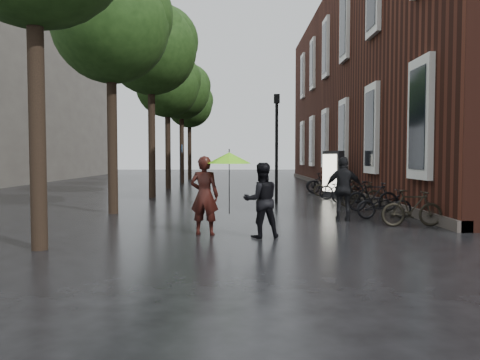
{
  "coord_description": "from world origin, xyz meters",
  "views": [
    {
      "loc": [
        -0.02,
        -8.37,
        1.88
      ],
      "look_at": [
        0.07,
        5.05,
        1.21
      ],
      "focal_mm": 35.0,
      "sensor_mm": 36.0,
      "label": 1
    }
  ],
  "objects_px": {
    "person_burgundy": "(204,195)",
    "ad_lightbox": "(333,174)",
    "pedestrian_walking": "(344,189)",
    "lamp_post": "(277,137)",
    "parked_bicycles": "(348,191)",
    "person_black": "(261,200)"
  },
  "relations": [
    {
      "from": "pedestrian_walking",
      "to": "ad_lightbox",
      "type": "distance_m",
      "value": 8.24
    },
    {
      "from": "person_burgundy",
      "to": "ad_lightbox",
      "type": "distance_m",
      "value": 11.79
    },
    {
      "from": "person_black",
      "to": "parked_bicycles",
      "type": "relative_size",
      "value": 0.13
    },
    {
      "from": "person_black",
      "to": "ad_lightbox",
      "type": "height_order",
      "value": "ad_lightbox"
    },
    {
      "from": "person_burgundy",
      "to": "pedestrian_walking",
      "type": "relative_size",
      "value": 1.01
    },
    {
      "from": "parked_bicycles",
      "to": "pedestrian_walking",
      "type": "bearing_deg",
      "value": -104.49
    },
    {
      "from": "lamp_post",
      "to": "ad_lightbox",
      "type": "bearing_deg",
      "value": 45.97
    },
    {
      "from": "parked_bicycles",
      "to": "lamp_post",
      "type": "relative_size",
      "value": 3.14
    },
    {
      "from": "person_burgundy",
      "to": "parked_bicycles",
      "type": "xyz_separation_m",
      "value": [
        5.34,
        7.98,
        -0.48
      ]
    },
    {
      "from": "person_burgundy",
      "to": "person_black",
      "type": "distance_m",
      "value": 1.4
    },
    {
      "from": "parked_bicycles",
      "to": "lamp_post",
      "type": "distance_m",
      "value": 3.7
    },
    {
      "from": "pedestrian_walking",
      "to": "ad_lightbox",
      "type": "height_order",
      "value": "ad_lightbox"
    },
    {
      "from": "pedestrian_walking",
      "to": "lamp_post",
      "type": "relative_size",
      "value": 0.43
    },
    {
      "from": "person_black",
      "to": "parked_bicycles",
      "type": "height_order",
      "value": "person_black"
    },
    {
      "from": "ad_lightbox",
      "to": "parked_bicycles",
      "type": "bearing_deg",
      "value": -108.47
    },
    {
      "from": "person_black",
      "to": "lamp_post",
      "type": "distance_m",
      "value": 8.23
    },
    {
      "from": "person_black",
      "to": "pedestrian_walking",
      "type": "bearing_deg",
      "value": -144.08
    },
    {
      "from": "pedestrian_walking",
      "to": "person_burgundy",
      "type": "bearing_deg",
      "value": 40.83
    },
    {
      "from": "person_black",
      "to": "lamp_post",
      "type": "height_order",
      "value": "lamp_post"
    },
    {
      "from": "person_black",
      "to": "person_burgundy",
      "type": "bearing_deg",
      "value": -28.16
    },
    {
      "from": "parked_bicycles",
      "to": "ad_lightbox",
      "type": "xyz_separation_m",
      "value": [
        -0.09,
        2.58,
        0.6
      ]
    },
    {
      "from": "pedestrian_walking",
      "to": "lamp_post",
      "type": "height_order",
      "value": "lamp_post"
    }
  ]
}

